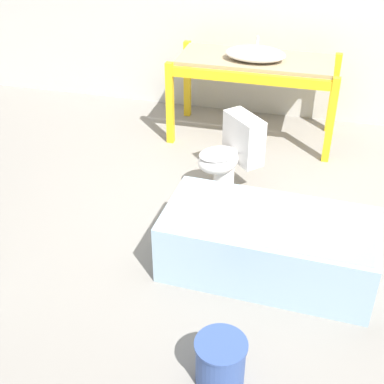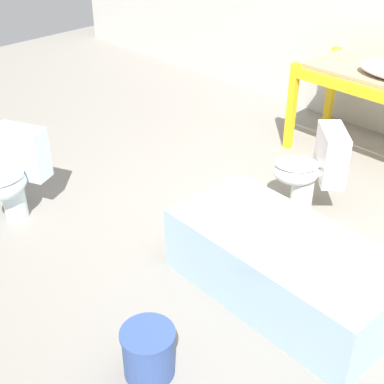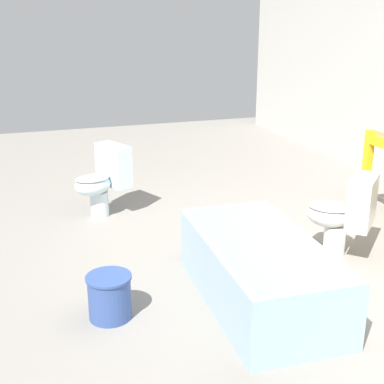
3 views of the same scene
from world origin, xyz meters
name	(u,v)px [view 3 (image 3 of 3)]	position (x,y,z in m)	size (l,w,h in m)	color
ground_plane	(306,268)	(0.00, 0.00, 0.00)	(12.00, 12.00, 0.00)	gray
bathtub_main	(259,267)	(0.34, -0.58, 0.26)	(1.50, 0.79, 0.46)	#99B7CC
toilet_near	(345,212)	(-0.12, 0.41, 0.38)	(0.62, 0.61, 0.69)	white
toilet_far	(104,178)	(-1.71, -1.29, 0.38)	(0.53, 0.62, 0.69)	silver
bucket_white	(110,296)	(0.21, -1.60, 0.16)	(0.30, 0.30, 0.30)	#334C8C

